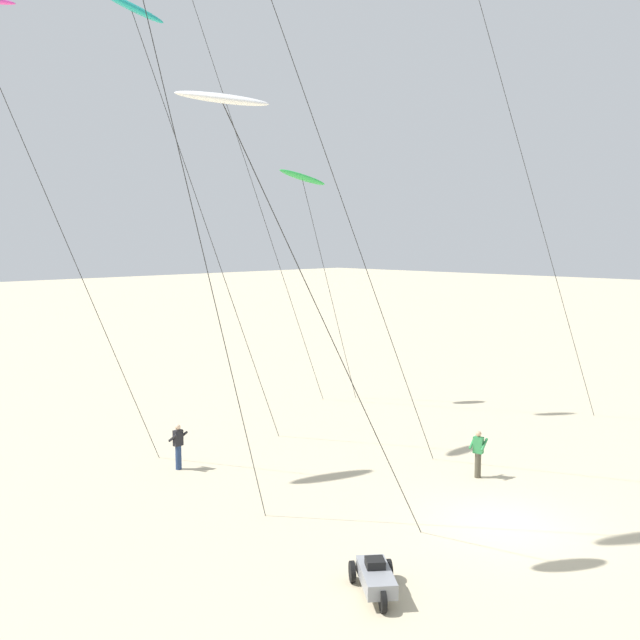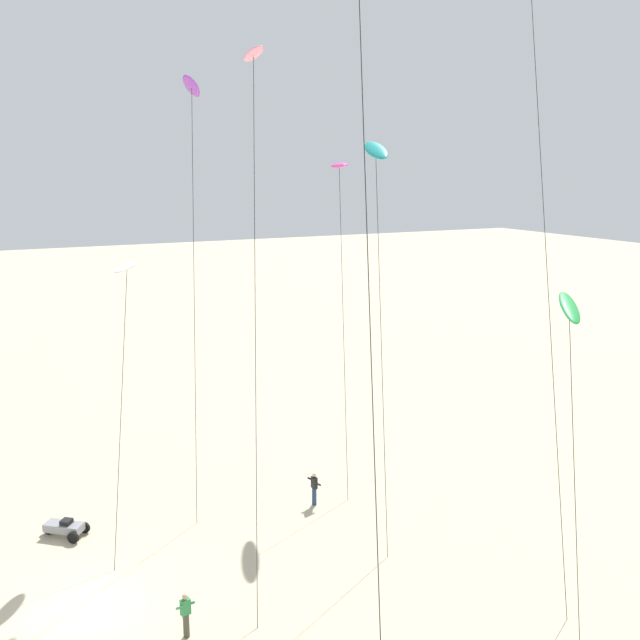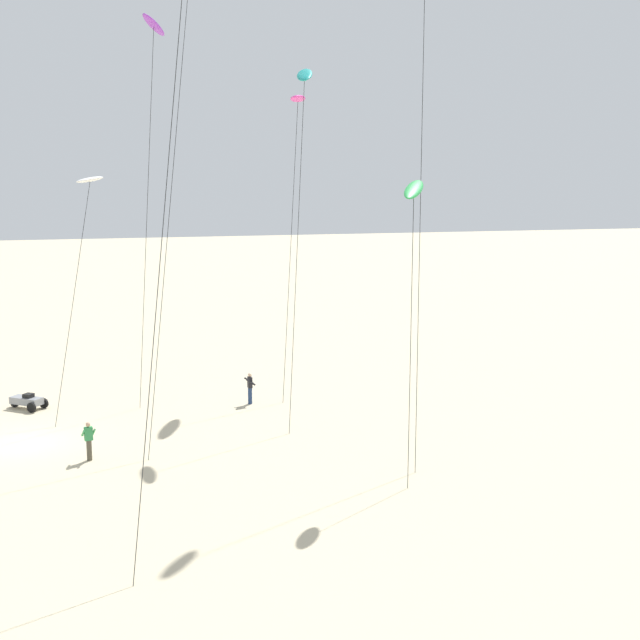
% 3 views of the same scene
% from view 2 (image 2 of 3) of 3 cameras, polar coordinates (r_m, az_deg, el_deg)
% --- Properties ---
extents(ground_plane, '(260.00, 260.00, 0.00)m').
position_cam_2_polar(ground_plane, '(29.22, -18.48, -21.68)').
color(ground_plane, beige).
extents(kite_pink, '(8.74, 3.54, 20.91)m').
position_cam_2_polar(kite_pink, '(30.29, -5.49, 20.31)').
color(kite_pink, pink).
rests_on(kite_pink, ground).
extents(kite_green, '(3.91, 2.06, 11.87)m').
position_cam_2_polar(kite_green, '(25.52, 19.81, 0.72)').
color(kite_green, green).
rests_on(kite_green, ground).
extents(kite_purple, '(5.50, 2.61, 20.32)m').
position_cam_2_polar(kite_purple, '(34.44, -10.50, 17.94)').
color(kite_purple, purple).
rests_on(kite_purple, ground).
extents(kite_teal, '(6.62, 2.85, 17.52)m').
position_cam_2_polar(kite_teal, '(32.22, 4.61, 13.49)').
color(kite_teal, teal).
rests_on(kite_teal, ground).
extents(kite_white, '(6.40, 3.13, 11.99)m').
position_cam_2_polar(kite_white, '(32.61, -15.60, 4.00)').
color(kite_white, white).
rests_on(kite_white, ground).
extents(kite_magenta, '(7.28, 3.29, 16.47)m').
position_cam_2_polar(kite_magenta, '(37.68, 1.60, 12.41)').
color(kite_magenta, '#D8339E').
rests_on(kite_magenta, ground).
extents(kite_flyer_nearest, '(0.56, 0.53, 1.67)m').
position_cam_2_polar(kite_flyer_nearest, '(34.66, -0.48, -13.62)').
color(kite_flyer_nearest, navy).
rests_on(kite_flyer_nearest, ground).
extents(kite_flyer_middle, '(0.59, 0.62, 1.67)m').
position_cam_2_polar(kite_flyer_middle, '(26.61, -10.98, -22.63)').
color(kite_flyer_middle, '#4C4738').
rests_on(kite_flyer_middle, ground).
extents(beach_buggy, '(1.82, 1.97, 0.82)m').
position_cam_2_polar(beach_buggy, '(34.17, -20.23, -15.71)').
color(beach_buggy, gray).
rests_on(beach_buggy, ground).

